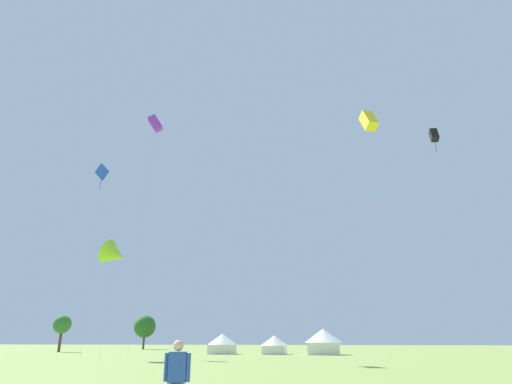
# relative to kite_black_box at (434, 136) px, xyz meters

# --- Properties ---
(kite_black_box) EXTENTS (1.01, 2.48, 28.49)m
(kite_black_box) POSITION_rel_kite_black_box_xyz_m (0.00, 0.00, 0.00)
(kite_black_box) COLOR black
(kite_black_box) RESTS_ON ground
(kite_yellow_box) EXTENTS (2.49, 3.03, 30.93)m
(kite_yellow_box) POSITION_rel_kite_black_box_xyz_m (-8.33, -2.23, 1.91)
(kite_yellow_box) COLOR yellow
(kite_yellow_box) RESTS_ON ground
(kite_blue_diamond) EXTENTS (2.37, 1.85, 24.55)m
(kite_blue_diamond) POSITION_rel_kite_black_box_xyz_m (-44.12, -6.12, -4.37)
(kite_blue_diamond) COLOR blue
(kite_blue_diamond) RESTS_ON ground
(kite_lime_delta) EXTENTS (3.01, 3.47, 11.86)m
(kite_lime_delta) POSITION_rel_kite_black_box_xyz_m (-36.13, -14.51, -17.14)
(kite_lime_delta) COLOR #99DB2D
(kite_lime_delta) RESTS_ON ground
(kite_purple_box) EXTENTS (2.14, 2.76, 28.69)m
(kite_purple_box) POSITION_rel_kite_black_box_xyz_m (-34.86, -10.30, 0.14)
(kite_purple_box) COLOR purple
(kite_purple_box) RESTS_ON ground
(festival_tent_center) EXTENTS (4.08, 4.08, 2.65)m
(festival_tent_center) POSITION_rel_kite_black_box_xyz_m (-29.80, 5.10, -25.94)
(festival_tent_center) COLOR white
(festival_tent_center) RESTS_ON ground
(festival_tent_left) EXTENTS (3.68, 3.68, 2.39)m
(festival_tent_left) POSITION_rel_kite_black_box_xyz_m (-22.58, 5.10, -26.08)
(festival_tent_left) COLOR white
(festival_tent_left) RESTS_ON ground
(festival_tent_right) EXTENTS (4.97, 4.97, 3.23)m
(festival_tent_right) POSITION_rel_kite_black_box_xyz_m (-16.06, 5.10, -25.62)
(festival_tent_right) COLOR white
(festival_tent_right) RESTS_ON ground
(tree_distant_left) EXTENTS (2.86, 2.86, 5.69)m
(tree_distant_left) POSITION_rel_kite_black_box_xyz_m (-58.41, 10.38, -23.21)
(tree_distant_left) COLOR brown
(tree_distant_left) RESTS_ON ground
(tree_distant_right) EXTENTS (4.61, 4.61, 6.95)m
(tree_distant_right) POSITION_rel_kite_black_box_xyz_m (-55.74, 35.27, -22.78)
(tree_distant_right) COLOR brown
(tree_distant_right) RESTS_ON ground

